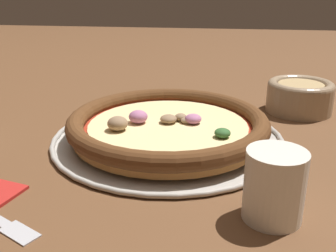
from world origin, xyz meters
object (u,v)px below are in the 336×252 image
Objects in this scene: pizza at (168,125)px; drinking_cup at (274,186)px; bowl_near at (300,95)px; pizza_tray at (168,138)px.

drinking_cup is (0.14, -0.20, 0.01)m from pizza.
bowl_near is 1.58× the size of drinking_cup.
pizza is 4.05× the size of drinking_cup.
pizza_tray is at bearing -142.48° from bowl_near.
pizza_tray is 0.02m from pizza.
pizza_tray is 1.15× the size of pizza.
pizza_tray is 2.96× the size of bowl_near.
pizza is 0.30m from bowl_near.
pizza is 0.25m from drinking_cup.
bowl_near reaches higher than pizza.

